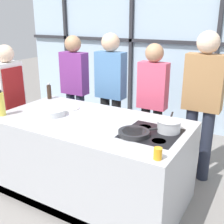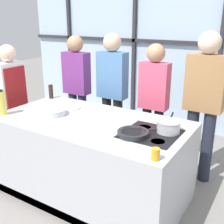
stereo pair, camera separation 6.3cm
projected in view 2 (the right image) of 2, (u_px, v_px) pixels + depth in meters
ground_plane at (92, 192)px, 3.30m from camera, size 18.00×18.00×0.00m
back_window_wall at (174, 50)px, 4.87m from camera, size 6.40×0.10×2.80m
demo_island at (91, 158)px, 3.15m from camera, size 2.09×1.10×0.90m
chef at (13, 96)px, 3.79m from camera, size 0.23×0.38×1.62m
spectator_far_left at (77, 85)px, 4.22m from camera, size 0.41×0.24×1.70m
spectator_center_left at (112, 88)px, 3.90m from camera, size 0.41×0.25×1.75m
spectator_center_right at (154, 98)px, 3.60m from camera, size 0.37×0.23×1.65m
spectator_far_right at (204, 99)px, 3.27m from camera, size 0.44×0.25×1.81m
frying_pan at (134, 133)px, 2.61m from camera, size 0.40×0.45×0.04m
saucepan at (168, 126)px, 2.68m from camera, size 0.23×0.42×0.11m
white_plate at (69, 108)px, 3.39m from camera, size 0.28×0.28×0.01m
mixing_bowl at (54, 112)px, 3.16m from camera, size 0.27×0.27×0.07m
oil_bottle at (2, 103)px, 3.13m from camera, size 0.08×0.08×0.29m
pepper_grinder at (51, 91)px, 3.78m from camera, size 0.06×0.06×0.22m
juice_glass_near at (155, 154)px, 2.16m from camera, size 0.07×0.07×0.10m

